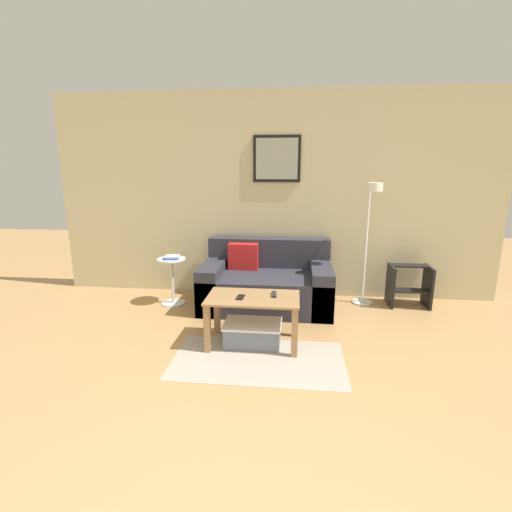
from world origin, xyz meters
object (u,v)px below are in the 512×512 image
Objects in this scene: floor_lamp at (369,229)px; cell_phone at (240,297)px; storage_bin at (253,333)px; book_stack at (172,257)px; couch at (266,284)px; remote_control at (274,294)px; coffee_table at (253,307)px; side_table at (172,277)px; step_stool at (409,284)px.

floor_lamp is 10.54× the size of cell_phone.
storage_bin is 1.52m from book_stack.
storage_bin is 0.37× the size of floor_lamp.
couch is at bearing 87.54° from storage_bin.
remote_control is at bearing 20.80° from cell_phone.
coffee_table reaches higher than storage_bin.
floor_lamp is at bearing 3.33° from side_table.
cell_phone is at bearing -163.28° from coffee_table.
cell_phone is at bearing -166.84° from remote_control.
storage_bin is 0.38m from cell_phone.
book_stack is (0.01, -0.01, 0.25)m from side_table.
cell_phone reaches higher than storage_bin.
side_table is (-1.14, -0.07, 0.07)m from couch.
remote_control is 1.95m from step_stool.
side_table is at bearing -176.67° from floor_lamp.
storage_bin is at bearing -41.24° from side_table.
side_table is at bearing 124.67° from book_stack.
coffee_table is 2.13m from step_stool.
remote_control is (1.28, -0.88, -0.11)m from book_stack.
side_table reaches higher than cell_phone.
floor_lamp is 1.81m from cell_phone.
book_stack is 1.56m from remote_control.
floor_lamp is at bearing 3.22° from couch.
floor_lamp is (1.22, 1.09, 0.58)m from coffee_table.
couch is 1.78× the size of coffee_table.
couch is 10.12× the size of remote_control.
cell_phone is (-0.16, -1.06, 0.20)m from couch.
couch reaches higher than side_table.
floor_lamp is 7.51× the size of book_stack.
coffee_table is at bearing -138.10° from floor_lamp.
coffee_table is 6.11× the size of cell_phone.
couch is 1.72m from step_stool.
book_stack is 1.31× the size of remote_control.
storage_bin is 1.09× the size of step_stool.
side_table is (-1.10, 0.96, -0.02)m from coffee_table.
cell_phone is at bearing -44.99° from book_stack.
book_stack is at bearing -55.33° from side_table.
step_stool is at bearing 37.18° from cell_phone.
step_stool is (1.86, 1.24, -0.21)m from cell_phone.
book_stack is 1.40× the size of cell_phone.
coffee_table is 1.46m from book_stack.
floor_lamp is at bearing 41.02° from remote_control.
remote_control is (0.19, 0.06, 0.11)m from coffee_table.
couch is 7.72× the size of book_stack.
floor_lamp is at bearing 43.74° from cell_phone.
remote_control is (-1.03, -1.03, -0.47)m from floor_lamp.
book_stack reaches higher than remote_control.
floor_lamp is at bearing 41.90° from coffee_table.
floor_lamp is (1.22, 1.10, 0.84)m from storage_bin.
side_table is (-2.32, -0.14, -0.61)m from floor_lamp.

